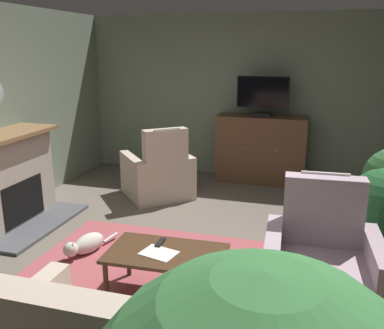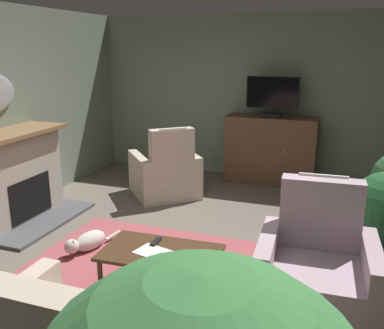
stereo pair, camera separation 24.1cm
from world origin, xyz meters
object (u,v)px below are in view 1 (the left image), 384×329
Objects in this scene: folded_newspaper at (159,253)px; armchair_near_window at (159,175)px; cat at (86,244)px; fireplace at (7,181)px; armchair_angled_to_table at (321,268)px; tv_remote at (160,243)px; tv_cabinet at (261,151)px; coffee_table at (166,257)px; potted_plant_tall_palm_by_window at (384,208)px; television at (263,95)px.

armchair_near_window reaches higher than folded_newspaper.
folded_newspaper is 1.26m from cat.
cat is at bearing -19.33° from fireplace.
fireplace is at bearing 169.00° from armchair_angled_to_table.
tv_remote is 2.52m from armchair_near_window.
armchair_angled_to_table is (0.96, -3.38, -0.18)m from tv_cabinet.
armchair_angled_to_table is 2.44m from cat.
folded_newspaper reaches higher than cat.
fireplace is 2.65m from coffee_table.
armchair_angled_to_table reaches higher than potted_plant_tall_palm_by_window.
tv_cabinet is 2.06× the size of cat.
television is 1.16× the size of cat.
fireplace is 5.02× the size of folded_newspaper.
television reaches higher than fireplace.
tv_cabinet and armchair_near_window have the same top height.
armchair_angled_to_table reaches higher than tv_remote.
coffee_table is at bearing -95.44° from television.
potted_plant_tall_palm_by_window reaches higher than cat.
fireplace reaches higher than armchair_angled_to_table.
fireplace reaches higher than folded_newspaper.
tv_cabinet is 8.52× the size of tv_remote.
armchair_near_window is (-1.01, 2.48, -0.06)m from coffee_table.
cat is at bearing 165.41° from folded_newspaper.
cat is at bearing 173.82° from armchair_angled_to_table.
tv_cabinet reaches higher than armchair_angled_to_table.
coffee_table is 0.08m from folded_newspaper.
television is 0.65× the size of armchair_near_window.
potted_plant_tall_palm_by_window is at bearing 34.18° from coffee_table.
tv_remote reaches higher than folded_newspaper.
armchair_near_window is 1.16× the size of armchair_angled_to_table.
fireplace is 1.84× the size of television.
tv_remote is 0.57× the size of folded_newspaper.
armchair_angled_to_table is at bearing -11.00° from fireplace.
armchair_angled_to_table is 1.11× the size of potted_plant_tall_palm_by_window.
potted_plant_tall_palm_by_window is (0.60, 1.02, 0.23)m from armchair_angled_to_table.
tv_cabinet is 1.77× the size of television.
fireplace is at bearing -176.17° from potted_plant_tall_palm_by_window.
armchair_angled_to_table is 1.55× the size of cat.
tv_cabinet is 2.83m from potted_plant_tall_palm_by_window.
television is at bearing 106.03° from armchair_angled_to_table.
tv_cabinet is at bearing 97.66° from folded_newspaper.
fireplace is at bearing -111.36° from tv_remote.
armchair_angled_to_table is at bearing 26.82° from folded_newspaper.
fireplace is 3.83m from armchair_angled_to_table.
tv_cabinet reaches higher than folded_newspaper.
coffee_table is 0.96× the size of armchair_angled_to_table.
tv_cabinet reaches higher than potted_plant_tall_palm_by_window.
potted_plant_tall_palm_by_window is at bearing 59.43° from armchair_angled_to_table.
coffee_table is 2.68m from armchair_near_window.
tv_remote is 0.24× the size of cat.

